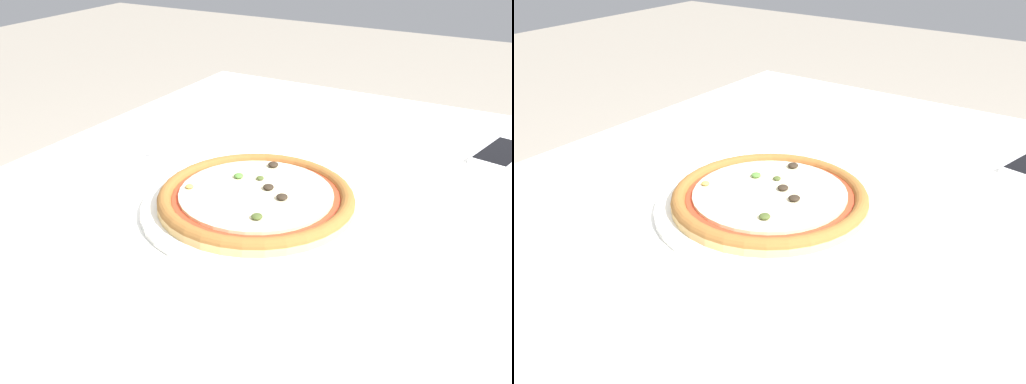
% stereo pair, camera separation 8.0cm
% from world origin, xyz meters
% --- Properties ---
extents(dining_table, '(1.20, 1.15, 0.74)m').
position_xyz_m(dining_table, '(0.00, 0.00, 0.65)').
color(dining_table, '#997047').
rests_on(dining_table, ground_plane).
extents(pizza_plate, '(0.35, 0.35, 0.04)m').
position_xyz_m(pizza_plate, '(-0.13, -0.07, 0.75)').
color(pizza_plate, white).
rests_on(pizza_plate, dining_table).
extents(fork, '(0.05, 0.17, 0.00)m').
position_xyz_m(fork, '(-0.39, 0.10, 0.74)').
color(fork, silver).
rests_on(fork, dining_table).
extents(cell_phone, '(0.10, 0.16, 0.01)m').
position_xyz_m(cell_phone, '(0.17, 0.33, 0.74)').
color(cell_phone, white).
rests_on(cell_phone, dining_table).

